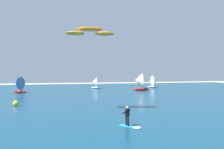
# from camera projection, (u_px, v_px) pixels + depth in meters

# --- Properties ---
(ocean) EXTENTS (160.00, 90.00, 0.10)m
(ocean) POSITION_uv_depth(u_px,v_px,m) (73.00, 93.00, 48.76)
(ocean) COLOR navy
(ocean) RESTS_ON ground
(kitesurfer) EXTENTS (1.57, 1.93, 1.67)m
(kitesurfer) POSITION_uv_depth(u_px,v_px,m) (129.00, 119.00, 17.30)
(kitesurfer) COLOR #26B2CC
(kitesurfer) RESTS_ON ocean
(kite) EXTENTS (5.71, 2.85, 0.83)m
(kite) POSITION_uv_depth(u_px,v_px,m) (90.00, 32.00, 23.51)
(kite) COLOR orange
(sailboat_trailing) EXTENTS (4.48, 3.91, 5.06)m
(sailboat_trailing) POSITION_uv_depth(u_px,v_px,m) (139.00, 82.00, 55.61)
(sailboat_trailing) COLOR maroon
(sailboat_trailing) RESTS_ON ocean
(sailboat_leading) EXTENTS (3.71, 3.13, 4.36)m
(sailboat_leading) POSITION_uv_depth(u_px,v_px,m) (154.00, 82.00, 67.04)
(sailboat_leading) COLOR white
(sailboat_leading) RESTS_ON ocean
(sailboat_center_horizon) EXTENTS (3.25, 2.82, 3.70)m
(sailboat_center_horizon) POSITION_uv_depth(u_px,v_px,m) (95.00, 83.00, 62.82)
(sailboat_center_horizon) COLOR white
(sailboat_center_horizon) RESTS_ON ocean
(sailboat_anchored_offshore) EXTENTS (3.73, 3.44, 4.14)m
(sailboat_anchored_offshore) POSITION_uv_depth(u_px,v_px,m) (18.00, 85.00, 48.63)
(sailboat_anchored_offshore) COLOR maroon
(sailboat_anchored_offshore) RESTS_ON ocean
(marker_buoy) EXTENTS (0.73, 0.73, 0.73)m
(marker_buoy) POSITION_uv_depth(u_px,v_px,m) (16.00, 103.00, 28.59)
(marker_buoy) COLOR yellow
(marker_buoy) RESTS_ON ocean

